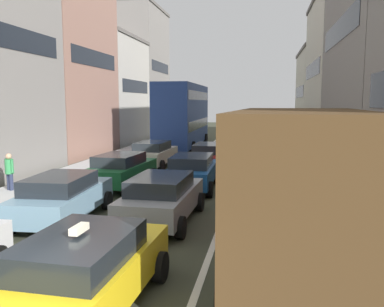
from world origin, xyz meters
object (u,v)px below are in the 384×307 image
(sedan_centre_lane_second, at_px, (162,197))
(bus_mid_queue_primary, at_px, (183,114))
(sedan_left_lane_fourth, at_px, (153,153))
(wagon_right_lane_far, at_px, (272,160))
(taxi_centre_lane_front, at_px, (85,271))
(sedan_right_lane_behind_truck, at_px, (278,178))
(hatchback_centre_lane_third, at_px, (192,171))
(pedestrian_far_sidewalk, at_px, (9,171))
(sedan_left_lane_third, at_px, (121,169))
(coupe_centre_lane_fourth, at_px, (210,156))
(wagon_left_lane_second, at_px, (63,196))
(removalist_box_truck, at_px, (298,184))

(sedan_centre_lane_second, relative_size, bus_mid_queue_primary, 0.41)
(sedan_left_lane_fourth, height_order, wagon_right_lane_far, same)
(taxi_centre_lane_front, distance_m, sedan_right_lane_behind_truck, 10.09)
(sedan_left_lane_fourth, xyz_separation_m, wagon_right_lane_far, (6.69, -1.41, 0.00))
(hatchback_centre_lane_third, distance_m, sedan_right_lane_behind_truck, 3.75)
(taxi_centre_lane_front, relative_size, sedan_left_lane_fourth, 1.00)
(sedan_right_lane_behind_truck, bearing_deg, pedestrian_far_sidewalk, 93.92)
(sedan_left_lane_third, bearing_deg, bus_mid_queue_primary, 3.88)
(taxi_centre_lane_front, height_order, bus_mid_queue_primary, bus_mid_queue_primary)
(sedan_left_lane_fourth, distance_m, wagon_right_lane_far, 6.83)
(bus_mid_queue_primary, xyz_separation_m, pedestrian_far_sidewalk, (-4.01, -16.14, -1.88))
(bus_mid_queue_primary, distance_m, pedestrian_far_sidewalk, 16.74)
(sedan_right_lane_behind_truck, bearing_deg, coupe_centre_lane_fourth, 28.61)
(wagon_left_lane_second, distance_m, bus_mid_queue_primary, 19.49)
(wagon_left_lane_second, distance_m, hatchback_centre_lane_third, 6.24)
(hatchback_centre_lane_third, height_order, sedan_left_lane_fourth, same)
(pedestrian_far_sidewalk, bearing_deg, wagon_left_lane_second, -103.91)
(wagon_left_lane_second, xyz_separation_m, sedan_left_lane_third, (0.02, 5.22, 0.00))
(pedestrian_far_sidewalk, bearing_deg, coupe_centre_lane_fourth, -21.58)
(coupe_centre_lane_fourth, xyz_separation_m, sedan_right_lane_behind_truck, (3.47, -5.98, 0.00))
(sedan_centre_lane_second, relative_size, coupe_centre_lane_fourth, 1.01)
(taxi_centre_lane_front, xyz_separation_m, sedan_right_lane_behind_truck, (3.62, 9.42, -0.00))
(sedan_centre_lane_second, distance_m, hatchback_centre_lane_third, 4.93)
(taxi_centre_lane_front, height_order, sedan_right_lane_behind_truck, taxi_centre_lane_front)
(coupe_centre_lane_fourth, height_order, bus_mid_queue_primary, bus_mid_queue_primary)
(coupe_centre_lane_fourth, relative_size, wagon_right_lane_far, 0.99)
(bus_mid_queue_primary, bearing_deg, removalist_box_truck, -163.30)
(hatchback_centre_lane_third, bearing_deg, pedestrian_far_sidewalk, 105.34)
(sedan_centre_lane_second, xyz_separation_m, wagon_right_lane_far, (3.50, 8.93, 0.00))
(hatchback_centre_lane_third, bearing_deg, sedan_left_lane_fourth, 29.98)
(taxi_centre_lane_front, bearing_deg, pedestrian_far_sidewalk, 42.68)
(sedan_left_lane_fourth, bearing_deg, sedan_centre_lane_second, -160.84)
(removalist_box_truck, relative_size, coupe_centre_lane_fourth, 1.81)
(sedan_centre_lane_second, xyz_separation_m, wagon_left_lane_second, (-3.10, -0.44, 0.00))
(wagon_right_lane_far, distance_m, pedestrian_far_sidewalk, 12.30)
(sedan_left_lane_fourth, distance_m, pedestrian_far_sidewalk, 8.53)
(bus_mid_queue_primary, bearing_deg, sedan_centre_lane_second, -171.41)
(sedan_centre_lane_second, distance_m, wagon_left_lane_second, 3.14)
(sedan_right_lane_behind_truck, relative_size, bus_mid_queue_primary, 0.41)
(sedan_centre_lane_second, height_order, hatchback_centre_lane_third, same)
(sedan_centre_lane_second, height_order, wagon_left_lane_second, same)
(wagon_right_lane_far, bearing_deg, sedan_left_lane_fourth, 80.41)
(taxi_centre_lane_front, relative_size, bus_mid_queue_primary, 0.41)
(hatchback_centre_lane_third, relative_size, coupe_centre_lane_fourth, 1.01)
(taxi_centre_lane_front, xyz_separation_m, wagon_right_lane_far, (3.46, 14.52, -0.00))
(wagon_left_lane_second, bearing_deg, wagon_right_lane_far, -38.46)
(bus_mid_queue_primary, relative_size, pedestrian_far_sidewalk, 6.35)
(sedan_left_lane_third, bearing_deg, coupe_centre_lane_fourth, -29.37)
(wagon_left_lane_second, relative_size, coupe_centre_lane_fourth, 1.02)
(removalist_box_truck, xyz_separation_m, hatchback_centre_lane_third, (-3.75, 8.05, -1.18))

